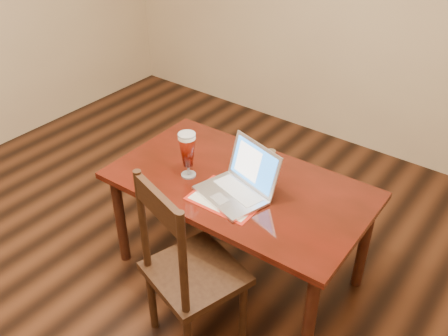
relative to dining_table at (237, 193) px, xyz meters
The scene contains 3 objects.
ground 0.92m from the dining_table, 115.46° to the right, with size 5.00×5.00×0.00m, color black.
dining_table is the anchor object (origin of this frame).
dining_chair 0.56m from the dining_table, 79.68° to the right, with size 0.54×0.53×1.04m.
Camera 1 is at (1.59, -1.20, 2.28)m, focal length 40.00 mm.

